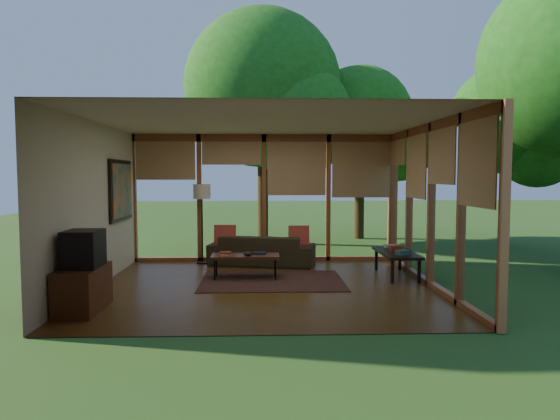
{
  "coord_description": "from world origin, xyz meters",
  "views": [
    {
      "loc": [
        -0.03,
        -8.13,
        1.84
      ],
      "look_at": [
        0.28,
        0.7,
        1.22
      ],
      "focal_mm": 32.0,
      "sensor_mm": 36.0,
      "label": 1
    }
  ],
  "objects_px": {
    "floor_lamp": "(202,196)",
    "coffee_table": "(245,257)",
    "side_console": "(396,254)",
    "television": "(83,249)",
    "media_cabinet": "(83,289)",
    "sofa": "(262,250)"
  },
  "relations": [
    {
      "from": "coffee_table",
      "to": "side_console",
      "type": "relative_size",
      "value": 0.86
    },
    {
      "from": "media_cabinet",
      "to": "coffee_table",
      "type": "xyz_separation_m",
      "value": [
        2.13,
        2.04,
        0.09
      ]
    },
    {
      "from": "sofa",
      "to": "side_console",
      "type": "xyz_separation_m",
      "value": [
        2.45,
        -1.22,
        0.1
      ]
    },
    {
      "from": "sofa",
      "to": "media_cabinet",
      "type": "distance_m",
      "value": 4.15
    },
    {
      "from": "side_console",
      "to": "floor_lamp",
      "type": "bearing_deg",
      "value": 158.22
    },
    {
      "from": "sofa",
      "to": "side_console",
      "type": "bearing_deg",
      "value": 165.18
    },
    {
      "from": "television",
      "to": "coffee_table",
      "type": "bearing_deg",
      "value": 44.02
    },
    {
      "from": "media_cabinet",
      "to": "sofa",
      "type": "bearing_deg",
      "value": 54.31
    },
    {
      "from": "coffee_table",
      "to": "side_console",
      "type": "height_order",
      "value": "side_console"
    },
    {
      "from": "floor_lamp",
      "to": "coffee_table",
      "type": "xyz_separation_m",
      "value": [
        0.95,
        -1.59,
        -1.01
      ]
    },
    {
      "from": "floor_lamp",
      "to": "side_console",
      "type": "xyz_separation_m",
      "value": [
        3.69,
        -1.48,
        -1.0
      ]
    },
    {
      "from": "television",
      "to": "side_console",
      "type": "distance_m",
      "value": 5.32
    },
    {
      "from": "floor_lamp",
      "to": "coffee_table",
      "type": "height_order",
      "value": "floor_lamp"
    },
    {
      "from": "television",
      "to": "floor_lamp",
      "type": "xyz_separation_m",
      "value": [
        1.16,
        3.63,
        0.56
      ]
    },
    {
      "from": "floor_lamp",
      "to": "side_console",
      "type": "height_order",
      "value": "floor_lamp"
    },
    {
      "from": "sofa",
      "to": "side_console",
      "type": "distance_m",
      "value": 2.74
    },
    {
      "from": "sofa",
      "to": "floor_lamp",
      "type": "distance_m",
      "value": 1.68
    },
    {
      "from": "sofa",
      "to": "coffee_table",
      "type": "height_order",
      "value": "sofa"
    },
    {
      "from": "television",
      "to": "floor_lamp",
      "type": "bearing_deg",
      "value": 72.29
    },
    {
      "from": "sofa",
      "to": "television",
      "type": "bearing_deg",
      "value": 66.31
    },
    {
      "from": "floor_lamp",
      "to": "coffee_table",
      "type": "distance_m",
      "value": 2.11
    },
    {
      "from": "sofa",
      "to": "television",
      "type": "xyz_separation_m",
      "value": [
        -2.4,
        -3.37,
        0.54
      ]
    }
  ]
}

